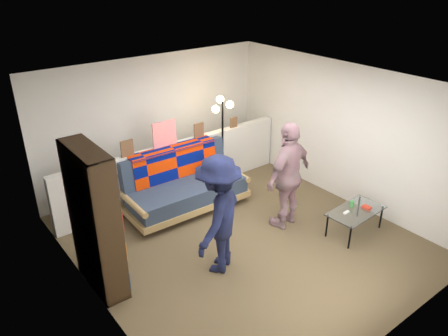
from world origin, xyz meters
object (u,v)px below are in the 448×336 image
at_px(futon_sofa, 185,185).
at_px(person_left, 218,215).
at_px(coffee_table, 356,212).
at_px(floor_lamp, 222,123).
at_px(person_right, 289,175).
at_px(bookshelf, 95,225).

relative_size(futon_sofa, person_left, 1.25).
xyz_separation_m(coffee_table, person_left, (-2.20, 0.61, 0.47)).
distance_m(coffee_table, floor_lamp, 2.81).
height_order(floor_lamp, person_left, floor_lamp).
relative_size(futon_sofa, person_right, 1.21).
xyz_separation_m(coffee_table, floor_lamp, (-0.60, 2.61, 0.83)).
xyz_separation_m(coffee_table, person_right, (-0.67, 0.83, 0.50)).
bearing_deg(futon_sofa, coffee_table, -53.80).
distance_m(futon_sofa, floor_lamp, 1.36).
height_order(futon_sofa, floor_lamp, floor_lamp).
bearing_deg(person_left, floor_lamp, -161.05).
relative_size(futon_sofa, coffee_table, 2.18).
distance_m(futon_sofa, person_right, 1.81).
xyz_separation_m(futon_sofa, person_left, (-0.53, -1.66, 0.42)).
relative_size(person_left, person_right, 0.97).
height_order(bookshelf, person_left, bookshelf).
bearing_deg(bookshelf, coffee_table, -19.48).
height_order(futon_sofa, coffee_table, futon_sofa).
distance_m(futon_sofa, coffee_table, 2.81).
relative_size(bookshelf, person_right, 1.12).
height_order(floor_lamp, person_right, person_right).
bearing_deg(floor_lamp, futon_sofa, -162.20).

